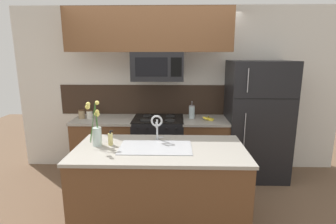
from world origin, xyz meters
name	(u,v)px	position (x,y,z in m)	size (l,w,h in m)	color
ground_plane	(154,206)	(0.00, 0.00, 0.00)	(10.00, 10.00, 0.00)	brown
rear_partition	(178,90)	(0.30, 1.28, 1.30)	(5.20, 0.10, 2.60)	silver
splash_band	(159,100)	(0.00, 1.22, 1.15)	(3.22, 0.01, 0.48)	#332319
back_counter_left	(106,147)	(-0.83, 0.90, 0.46)	(0.93, 0.65, 0.91)	brown
back_counter_right	(204,147)	(0.71, 0.90, 0.46)	(0.69, 0.65, 0.91)	brown
stove_range	(158,147)	(0.00, 0.90, 0.46)	(0.76, 0.64, 0.93)	black
microwave	(158,66)	(0.00, 0.88, 1.70)	(0.74, 0.40, 0.41)	black
upper_cabinet_band	(149,30)	(-0.12, 0.85, 2.21)	(2.32, 0.34, 0.60)	brown
refrigerator	(256,120)	(1.49, 0.92, 0.89)	(0.90, 0.74, 1.79)	black
storage_jar_tall	(82,114)	(-1.18, 0.91, 0.98)	(0.09, 0.09, 0.13)	#997F5B
storage_jar_medium	(90,114)	(-1.05, 0.90, 0.98)	(0.09, 0.09, 0.13)	silver
banana_bunch	(209,119)	(0.76, 0.84, 0.93)	(0.19, 0.12, 0.08)	yellow
french_press	(192,112)	(0.51, 0.96, 1.01)	(0.09, 0.09, 0.27)	silver
island_counter	(160,187)	(0.10, -0.35, 0.46)	(1.80, 0.90, 0.91)	brown
kitchen_sink	(156,154)	(0.05, -0.35, 0.84)	(0.76, 0.44, 0.16)	#ADAFB5
sink_faucet	(157,124)	(0.05, -0.13, 1.11)	(0.14, 0.14, 0.31)	#B7BABF
dish_soap_bottle	(110,139)	(-0.44, -0.28, 0.98)	(0.06, 0.05, 0.16)	#DBCC75
flower_vase	(97,132)	(-0.59, -0.30, 1.06)	(0.13, 0.23, 0.50)	silver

